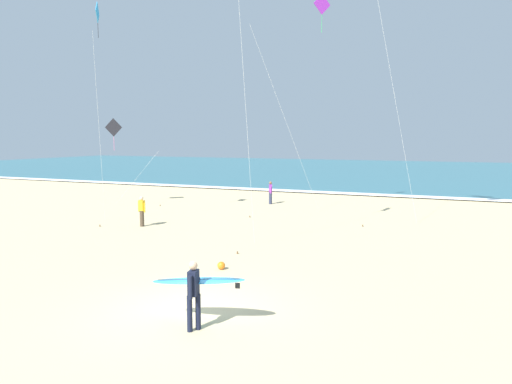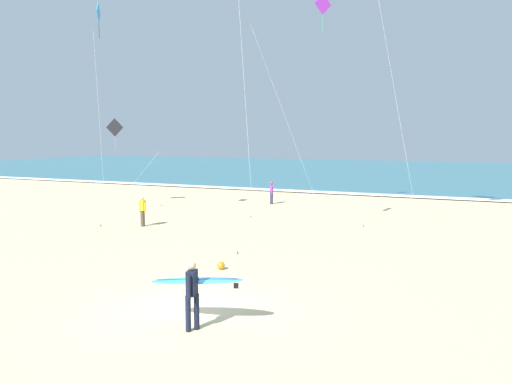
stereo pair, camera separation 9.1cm
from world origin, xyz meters
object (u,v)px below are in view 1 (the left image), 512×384
Objects in this scene: bystander_yellow_top at (142,211)px; kite_diamond_charcoal_far at (115,130)px; surfer_lead at (196,286)px; kite_diamond_cobalt_mid at (98,23)px; kite_diamond_violet_low at (319,13)px; beach_ball at (221,266)px; bystander_purple_top at (270,193)px.

kite_diamond_charcoal_far is at bearing 137.87° from bystander_yellow_top.
surfer_lead is at bearing -45.80° from kite_diamond_charcoal_far.
bystander_yellow_top is (2.87, -0.48, -9.89)m from kite_diamond_cobalt_mid.
surfer_lead is at bearing -48.06° from bystander_yellow_top.
kite_diamond_violet_low reaches higher than beach_ball.
kite_diamond_cobalt_mid is 15.30m from bystander_purple_top.
kite_diamond_violet_low is (9.93, 7.88, 1.33)m from kite_diamond_cobalt_mid.
bystander_yellow_top is 10.94m from bystander_purple_top.
kite_diamond_violet_low is 8.30× the size of bystander_yellow_top.
beach_ball is (-1.79, 4.78, -0.91)m from surfer_lead.
kite_diamond_charcoal_far reaches higher than bystander_yellow_top.
kite_diamond_charcoal_far reaches higher than bystander_purple_top.
kite_diamond_charcoal_far is at bearing 123.54° from kite_diamond_cobalt_mid.
beach_ball is at bearing -36.65° from bystander_yellow_top.
bystander_purple_top is (3.13, 10.49, 0.00)m from bystander_yellow_top.
beach_ball is (13.95, -11.40, -5.01)m from kite_diamond_charcoal_far.
kite_diamond_violet_low is at bearing 96.97° from surfer_lead.
surfer_lead is at bearing -41.67° from kite_diamond_cobalt_mid.
kite_diamond_violet_low reaches higher than kite_diamond_cobalt_mid.
kite_diamond_charcoal_far is 21.21× the size of beach_ball.
kite_diamond_charcoal_far is at bearing 134.20° from surfer_lead.
bystander_purple_top is at bearing 106.58° from surfer_lead.
kite_diamond_cobalt_mid is 1.99× the size of kite_diamond_charcoal_far.
kite_diamond_violet_low is at bearing 92.08° from beach_ball.
bystander_purple_top reaches higher than beach_ball.
kite_diamond_charcoal_far is (-3.51, 5.30, -5.55)m from kite_diamond_cobalt_mid.
kite_diamond_violet_low reaches higher than kite_diamond_charcoal_far.
bystander_yellow_top reaches higher than beach_ball.
bystander_purple_top is at bearing 59.06° from kite_diamond_cobalt_mid.
kite_diamond_cobalt_mid is 7.42× the size of bystander_yellow_top.
surfer_lead reaches higher than bystander_purple_top.
bystander_yellow_top is 9.45m from beach_ball.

